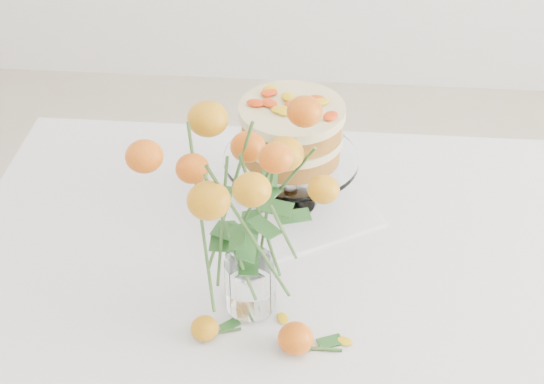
# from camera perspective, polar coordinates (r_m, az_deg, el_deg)

# --- Properties ---
(table) EXTENTS (1.43, 0.93, 0.76)m
(table) POSITION_cam_1_polar(r_m,az_deg,el_deg) (1.37, 6.17, -9.04)
(table) COLOR tan
(table) RESTS_ON ground
(napkin) EXTENTS (0.37, 0.37, 0.01)m
(napkin) POSITION_cam_1_polar(r_m,az_deg,el_deg) (1.45, 1.39, -0.90)
(napkin) COLOR white
(napkin) RESTS_ON table
(cake_stand) EXTENTS (0.25, 0.25, 0.22)m
(cake_stand) POSITION_cam_1_polar(r_m,az_deg,el_deg) (1.36, 1.48, 4.14)
(cake_stand) COLOR white
(cake_stand) RESTS_ON napkin
(rose_vase) EXTENTS (0.33, 0.33, 0.41)m
(rose_vase) POSITION_cam_1_polar(r_m,az_deg,el_deg) (1.09, -1.83, -0.11)
(rose_vase) COLOR white
(rose_vase) RESTS_ON table
(loose_rose_near) EXTENTS (0.08, 0.04, 0.04)m
(loose_rose_near) POSITION_cam_1_polar(r_m,az_deg,el_deg) (1.20, -5.08, -10.20)
(loose_rose_near) COLOR orange
(loose_rose_near) RESTS_ON table
(loose_rose_far) EXTENTS (0.10, 0.06, 0.05)m
(loose_rose_far) POSITION_cam_1_polar(r_m,az_deg,el_deg) (1.18, 1.82, -10.97)
(loose_rose_far) COLOR #BC5109
(loose_rose_far) RESTS_ON table
(stray_petal_a) EXTENTS (0.03, 0.02, 0.00)m
(stray_petal_a) POSITION_cam_1_polar(r_m,az_deg,el_deg) (1.24, 0.80, -9.50)
(stray_petal_a) COLOR gold
(stray_petal_a) RESTS_ON table
(stray_petal_b) EXTENTS (0.03, 0.02, 0.00)m
(stray_petal_b) POSITION_cam_1_polar(r_m,az_deg,el_deg) (1.21, 5.49, -11.14)
(stray_petal_b) COLOR gold
(stray_petal_b) RESTS_ON table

